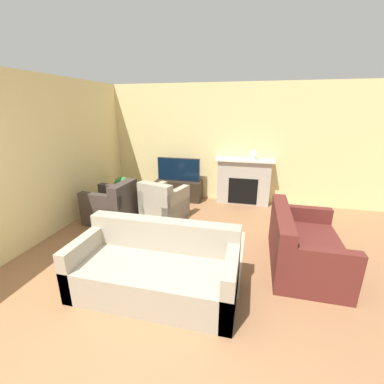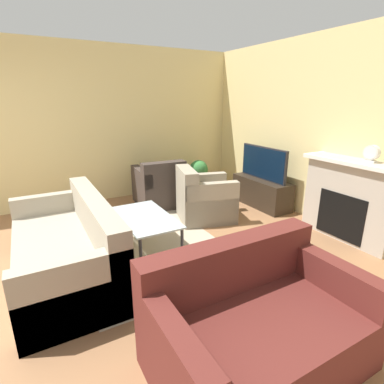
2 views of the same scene
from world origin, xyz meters
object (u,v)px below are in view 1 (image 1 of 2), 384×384
(coffee_table, at_px, (170,228))
(armchair_by_window, at_px, (112,207))
(tv, at_px, (179,169))
(couch_sectional, at_px, (156,270))
(couch_loveseat, at_px, (302,248))
(potted_plant, at_px, (122,188))
(mantel_clock, at_px, (253,154))
(armchair_accent, at_px, (164,205))

(coffee_table, bearing_deg, armchair_by_window, 151.41)
(tv, distance_m, couch_sectional, 3.36)
(couch_loveseat, height_order, potted_plant, couch_loveseat)
(potted_plant, xyz_separation_m, mantel_clock, (2.91, 0.69, 0.81))
(armchair_accent, bearing_deg, armchair_by_window, 34.59)
(tv, relative_size, mantel_clock, 4.91)
(armchair_by_window, bearing_deg, coffee_table, 65.36)
(armchair_by_window, bearing_deg, tv, 153.18)
(tv, relative_size, armchair_accent, 1.07)
(armchair_by_window, bearing_deg, couch_loveseat, 81.81)
(armchair_accent, bearing_deg, tv, -72.39)
(armchair_by_window, height_order, mantel_clock, mantel_clock)
(couch_sectional, bearing_deg, potted_plant, 125.06)
(armchair_by_window, relative_size, mantel_clock, 4.27)
(coffee_table, relative_size, potted_plant, 1.62)
(coffee_table, xyz_separation_m, mantel_clock, (1.15, 2.47, 0.78))
(potted_plant, bearing_deg, couch_sectional, -54.94)
(tv, xyz_separation_m, armchair_by_window, (-0.92, -1.54, -0.46))
(armchair_accent, height_order, mantel_clock, mantel_clock)
(couch_sectional, relative_size, mantel_clock, 9.29)
(couch_sectional, height_order, armchair_accent, same)
(tv, distance_m, couch_loveseat, 3.40)
(couch_sectional, relative_size, armchair_accent, 2.03)
(couch_loveseat, bearing_deg, couch_sectional, 118.37)
(couch_loveseat, xyz_separation_m, coffee_table, (-1.93, -0.07, 0.11))
(coffee_table, height_order, mantel_clock, mantel_clock)
(couch_loveseat, bearing_deg, coffee_table, 92.06)
(tv, height_order, armchair_by_window, tv)
(tv, bearing_deg, mantel_clock, 4.32)
(couch_sectional, xyz_separation_m, coffee_table, (-0.12, 0.91, 0.11))
(mantel_clock, bearing_deg, armchair_accent, -141.10)
(tv, xyz_separation_m, coffee_table, (0.55, -2.35, -0.36))
(couch_loveseat, relative_size, armchair_accent, 1.53)
(tv, bearing_deg, armchair_accent, -87.91)
(couch_loveseat, distance_m, potted_plant, 4.08)
(mantel_clock, bearing_deg, armchair_by_window, -147.48)
(tv, relative_size, potted_plant, 1.59)
(coffee_table, xyz_separation_m, potted_plant, (-1.76, 1.78, -0.03))
(couch_sectional, distance_m, couch_loveseat, 2.06)
(armchair_accent, relative_size, potted_plant, 1.49)
(tv, relative_size, coffee_table, 0.98)
(mantel_clock, bearing_deg, coffee_table, -114.94)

